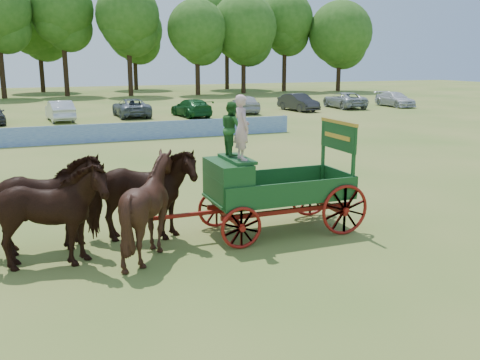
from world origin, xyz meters
name	(u,v)px	position (x,y,z in m)	size (l,w,h in m)	color
ground	(182,242)	(0.00, 0.00, 0.00)	(160.00, 160.00, 0.00)	olive
horse_lead_left	(43,217)	(-3.35, -0.63, 1.23)	(1.32, 2.90, 2.45)	black
horse_lead_right	(42,205)	(-3.35, 0.47, 1.23)	(1.32, 2.90, 2.45)	black
horse_wheel_left	(150,207)	(-0.95, -0.63, 1.23)	(1.98, 2.23, 2.46)	black
horse_wheel_right	(141,196)	(-0.95, 0.47, 1.23)	(1.32, 2.90, 2.45)	black
farm_dray	(255,176)	(2.02, -0.07, 1.61)	(6.00, 2.00, 3.80)	maroon
sponsor_banner	(78,134)	(-1.00, 18.00, 0.53)	(26.00, 0.08, 1.05)	#1E45A4
parked_cars	(104,109)	(2.07, 30.16, 0.75)	(58.08, 7.40, 1.64)	silver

